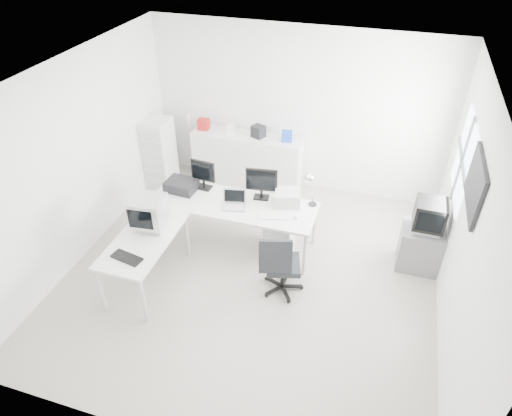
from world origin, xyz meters
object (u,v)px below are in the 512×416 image
(main_desk, at_px, (234,224))
(filing_cabinet, at_px, (159,153))
(crt_tv, at_px, (429,217))
(lcd_monitor_large, at_px, (261,184))
(laser_printer, at_px, (288,198))
(sideboard, at_px, (247,160))
(lcd_monitor_small, at_px, (203,175))
(office_chair, at_px, (283,262))
(inkjet_printer, at_px, (181,185))
(crt_monitor, at_px, (150,214))
(laptop, at_px, (234,201))
(side_desk, at_px, (147,260))
(tv_cabinet, at_px, (421,248))
(drawer_pedestal, at_px, (280,234))

(main_desk, relative_size, filing_cabinet, 1.94)
(main_desk, relative_size, crt_tv, 4.80)
(lcd_monitor_large, height_order, crt_tv, lcd_monitor_large)
(laser_printer, relative_size, sideboard, 0.18)
(lcd_monitor_small, xyz_separation_m, office_chair, (1.49, -0.96, -0.49))
(inkjet_printer, bearing_deg, crt_monitor, -85.81)
(lcd_monitor_small, bearing_deg, laptop, -24.73)
(side_desk, distance_m, tv_cabinet, 3.80)
(laser_printer, relative_size, crt_monitor, 0.83)
(crt_monitor, distance_m, tv_cabinet, 3.77)
(tv_cabinet, bearing_deg, sideboard, 155.48)
(laser_printer, height_order, crt_monitor, crt_monitor)
(crt_tv, bearing_deg, inkjet_printer, -176.45)
(side_desk, relative_size, lcd_monitor_large, 2.97)
(lcd_monitor_large, relative_size, office_chair, 0.48)
(main_desk, bearing_deg, drawer_pedestal, 4.09)
(laser_printer, distance_m, office_chair, 1.02)
(laptop, height_order, office_chair, office_chair)
(inkjet_printer, height_order, laser_printer, laser_printer)
(inkjet_printer, height_order, sideboard, sideboard)
(drawer_pedestal, relative_size, lcd_monitor_small, 1.27)
(drawer_pedestal, xyz_separation_m, inkjet_printer, (-1.55, 0.05, 0.53))
(side_desk, distance_m, sideboard, 2.84)
(laser_printer, bearing_deg, lcd_monitor_large, 162.29)
(lcd_monitor_large, xyz_separation_m, filing_cabinet, (-2.18, 1.00, -0.37))
(side_desk, distance_m, inkjet_printer, 1.28)
(filing_cabinet, bearing_deg, laptop, -35.64)
(side_desk, bearing_deg, filing_cabinet, 112.60)
(lcd_monitor_large, distance_m, laser_printer, 0.42)
(crt_monitor, xyz_separation_m, crt_tv, (3.52, 1.17, -0.09))
(laptop, relative_size, filing_cabinet, 0.29)
(drawer_pedestal, bearing_deg, crt_monitor, -149.86)
(inkjet_printer, xyz_separation_m, lcd_monitor_large, (1.20, 0.15, 0.16))
(filing_cabinet, bearing_deg, tv_cabinet, -11.64)
(laptop, relative_size, crt_tv, 0.71)
(laptop, bearing_deg, side_desk, -144.31)
(inkjet_printer, distance_m, lcd_monitor_small, 0.37)
(inkjet_printer, relative_size, lcd_monitor_large, 0.94)
(laser_printer, xyz_separation_m, filing_cabinet, (-2.58, 1.03, -0.23))
(main_desk, distance_m, office_chair, 1.18)
(lcd_monitor_large, bearing_deg, filing_cabinet, 147.29)
(drawer_pedestal, relative_size, sideboard, 0.31)
(office_chair, relative_size, crt_tv, 1.97)
(laser_printer, bearing_deg, office_chair, -91.96)
(main_desk, relative_size, lcd_monitor_large, 5.09)
(main_desk, distance_m, lcd_monitor_small, 0.86)
(laser_printer, xyz_separation_m, crt_monitor, (-1.60, -1.07, 0.11))
(main_desk, xyz_separation_m, drawer_pedestal, (0.70, 0.05, -0.08))
(lcd_monitor_small, relative_size, office_chair, 0.48)
(side_desk, relative_size, office_chair, 1.42)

